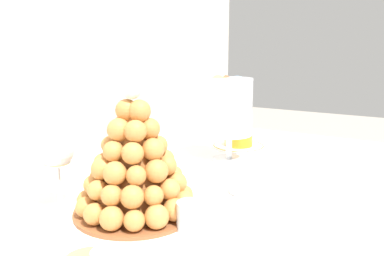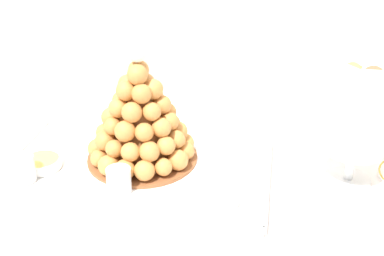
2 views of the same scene
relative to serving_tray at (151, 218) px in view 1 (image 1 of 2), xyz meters
The scene contains 8 objects.
buffet_table 0.15m from the serving_tray, 20.26° to the left, with size 1.70×0.91×0.78m.
serving_tray is the anchor object (origin of this frame).
croquembouche 0.12m from the serving_tray, 82.70° to the left, with size 0.26×0.26×0.28m.
dessert_cup_mid_left 0.10m from the serving_tray, 94.47° to the right, with size 0.05×0.05×0.06m.
dessert_cup_centre 0.25m from the serving_tray, 25.65° to the right, with size 0.05×0.05×0.05m.
macaron_goblet 0.51m from the serving_tray, ahead, with size 0.14×0.14×0.27m.
fruit_tart_plate 0.65m from the serving_tray, ahead, with size 0.19×0.19×0.06m.
wine_glass 0.25m from the serving_tray, 104.02° to the left, with size 0.08×0.08×0.17m.
Camera 1 is at (-0.74, -0.50, 1.14)m, focal length 36.98 mm.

